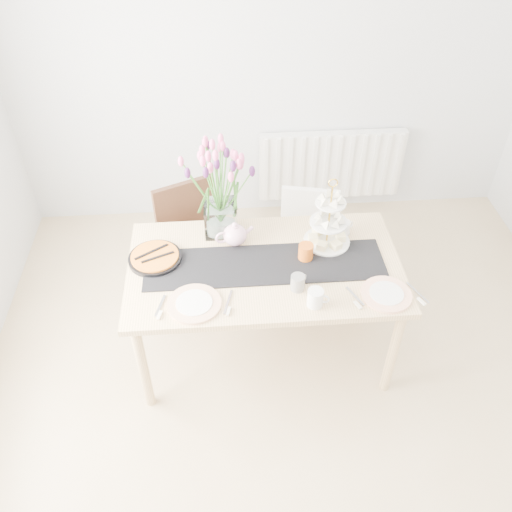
{
  "coord_description": "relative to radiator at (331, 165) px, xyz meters",
  "views": [
    {
      "loc": [
        -0.42,
        -1.63,
        2.89
      ],
      "look_at": [
        -0.25,
        0.63,
        0.87
      ],
      "focal_mm": 38.0,
      "sensor_mm": 36.0,
      "label": 1
    }
  ],
  "objects": [
    {
      "name": "radiator",
      "position": [
        0.0,
        0.0,
        0.0
      ],
      "size": [
        1.2,
        0.08,
        0.6
      ],
      "primitive_type": "cube",
      "color": "white",
      "rests_on": "room_shell"
    },
    {
      "name": "tart_tin",
      "position": [
        -1.33,
        -1.42,
        0.32
      ],
      "size": [
        0.31,
        0.31,
        0.04
      ],
      "rotation": [
        0.0,
        0.0,
        0.14
      ],
      "color": "black",
      "rests_on": "dining_table"
    },
    {
      "name": "plate_right",
      "position": [
        -0.05,
        -1.81,
        0.31
      ],
      "size": [
        0.37,
        0.37,
        0.01
      ],
      "primitive_type": "cylinder",
      "rotation": [
        0.0,
        0.0,
        0.42
      ],
      "color": "white",
      "rests_on": "dining_table"
    },
    {
      "name": "tulip_vase",
      "position": [
        -0.94,
        -1.17,
        0.7
      ],
      "size": [
        0.72,
        0.72,
        0.62
      ],
      "rotation": [
        0.0,
        0.0,
        -0.34
      ],
      "color": "silver",
      "rests_on": "dining_table"
    },
    {
      "name": "table_runner",
      "position": [
        -0.69,
        -1.51,
        0.3
      ],
      "size": [
        1.4,
        0.35,
        0.01
      ],
      "primitive_type": "cube",
      "color": "black",
      "rests_on": "dining_table"
    },
    {
      "name": "mug_white",
      "position": [
        -0.45,
        -1.85,
        0.35
      ],
      "size": [
        0.11,
        0.11,
        0.1
      ],
      "primitive_type": "cylinder",
      "rotation": [
        0.0,
        0.0,
        -0.27
      ],
      "color": "white",
      "rests_on": "dining_table"
    },
    {
      "name": "cream_jug",
      "position": [
        -0.18,
        -1.25,
        0.34
      ],
      "size": [
        0.11,
        0.11,
        0.08
      ],
      "primitive_type": "cylinder",
      "rotation": [
        0.0,
        0.0,
        0.4
      ],
      "color": "white",
      "rests_on": "dining_table"
    },
    {
      "name": "mug_grey",
      "position": [
        -0.53,
        -1.72,
        0.35
      ],
      "size": [
        0.11,
        0.11,
        0.09
      ],
      "primitive_type": "cylinder",
      "rotation": [
        0.0,
        0.0,
        0.73
      ],
      "color": "slate",
      "rests_on": "dining_table"
    },
    {
      "name": "teapot",
      "position": [
        -0.85,
        -1.31,
        0.37
      ],
      "size": [
        0.27,
        0.24,
        0.15
      ],
      "primitive_type": null,
      "rotation": [
        0.0,
        0.0,
        0.25
      ],
      "color": "silver",
      "rests_on": "dining_table"
    },
    {
      "name": "chair_brown",
      "position": [
        -1.13,
        -0.91,
        0.06
      ],
      "size": [
        0.57,
        0.57,
        0.87
      ],
      "rotation": [
        0.0,
        0.0,
        0.43
      ],
      "color": "#341F13",
      "rests_on": "ground"
    },
    {
      "name": "mug_orange",
      "position": [
        -0.45,
        -1.47,
        0.35
      ],
      "size": [
        0.12,
        0.12,
        0.1
      ],
      "primitive_type": "cylinder",
      "rotation": [
        0.0,
        0.0,
        1.0
      ],
      "color": "#CA5916",
      "rests_on": "dining_table"
    },
    {
      "name": "dining_table",
      "position": [
        -0.69,
        -1.51,
        0.22
      ],
      "size": [
        1.6,
        0.9,
        0.75
      ],
      "color": "tan",
      "rests_on": "ground"
    },
    {
      "name": "room_shell",
      "position": [
        -0.5,
        -2.19,
        0.85
      ],
      "size": [
        4.5,
        4.5,
        4.5
      ],
      "color": "tan",
      "rests_on": "ground"
    },
    {
      "name": "cake_stand",
      "position": [
        -0.3,
        -1.34,
        0.42
      ],
      "size": [
        0.28,
        0.28,
        0.41
      ],
      "rotation": [
        0.0,
        0.0,
        -0.05
      ],
      "color": "gold",
      "rests_on": "dining_table"
    },
    {
      "name": "chair_white",
      "position": [
        -0.34,
        -0.94,
        0.01
      ],
      "size": [
        0.47,
        0.47,
        0.8
      ],
      "rotation": [
        0.0,
        0.0,
        -0.22
      ],
      "color": "white",
      "rests_on": "ground"
    },
    {
      "name": "plate_left",
      "position": [
        -1.1,
        -1.8,
        0.31
      ],
      "size": [
        0.36,
        0.36,
        0.02
      ],
      "primitive_type": "cylinder",
      "rotation": [
        0.0,
        0.0,
        -0.27
      ],
      "color": "white",
      "rests_on": "dining_table"
    }
  ]
}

